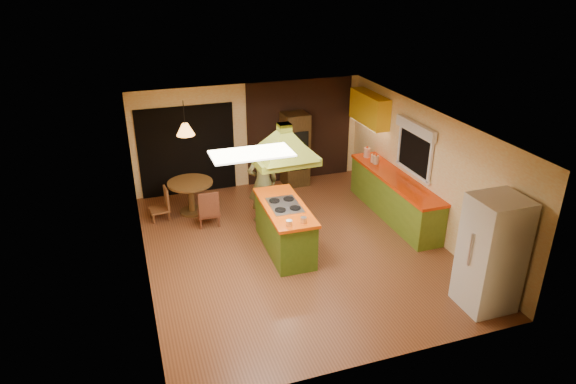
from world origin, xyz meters
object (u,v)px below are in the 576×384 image
object	(u,v)px
wall_oven	(295,149)
dining_table	(191,191)
canister_large	(367,152)
kitchen_island	(285,227)
refrigerator	(492,254)
man	(263,182)

from	to	relation	value
wall_oven	dining_table	distance (m)	2.80
canister_large	wall_oven	bearing A→B (deg)	141.41
wall_oven	canister_large	distance (m)	1.76
kitchen_island	canister_large	world-z (taller)	canister_large
refrigerator	wall_oven	size ratio (longest dim) A/B	1.06
kitchen_island	dining_table	world-z (taller)	kitchen_island
man	refrigerator	distance (m)	4.68
dining_table	canister_large	distance (m)	4.07
refrigerator	wall_oven	bearing A→B (deg)	102.76
kitchen_island	refrigerator	bearing A→B (deg)	-45.31
kitchen_island	refrigerator	distance (m)	3.66
man	wall_oven	distance (m)	2.09
wall_oven	canister_large	xyz separation A→B (m)	(1.37, -1.09, 0.14)
man	wall_oven	bearing A→B (deg)	-130.30
wall_oven	refrigerator	bearing A→B (deg)	-79.67
kitchen_island	wall_oven	size ratio (longest dim) A/B	1.06
man	dining_table	distance (m)	1.67
man	canister_large	distance (m)	2.71
canister_large	refrigerator	bearing A→B (deg)	-91.41
dining_table	canister_large	bearing A→B (deg)	-4.23
wall_oven	kitchen_island	bearing A→B (deg)	-115.13
man	dining_table	size ratio (longest dim) A/B	1.82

